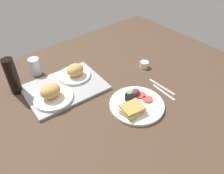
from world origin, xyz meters
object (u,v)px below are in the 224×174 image
Objects in this scene: espresso_cup at (144,64)px; fork at (164,92)px; plate_with_salad at (135,104)px; bread_plate_near at (52,94)px; bread_plate_far at (75,72)px; serving_tray at (65,88)px; drinking_glass at (35,66)px; soda_bottle at (12,76)px; knife at (162,87)px.

fork is at bearing -111.45° from espresso_cup.
espresso_cup is (30.69, 23.13, 0.34)cm from plate_with_salad.
bread_plate_near is 46.07cm from plate_with_salad.
bread_plate_near is 22.53cm from bread_plate_far.
fork is at bearing -53.72° from bread_plate_far.
bread_plate_near is (-10.35, -4.56, 4.05)cm from serving_tray.
espresso_cup is at bearing 37.01° from plate_with_salad.
plate_with_salad is 1.75× the size of fork.
bread_plate_near is at bearing -156.21° from serving_tray.
drinking_glass is at bearing 82.28° from bread_plate_near.
soda_bottle reaches higher than knife.
bread_plate_near is at bearing 59.78° from fork.
soda_bottle reaches higher than plate_with_salad.
espresso_cup is at bearing -18.20° from fork.
bread_plate_near is 63.82cm from espresso_cup.
serving_tray is 4.06× the size of drinking_glass.
bread_plate_near is 1.11× the size of bread_plate_far.
knife is (35.39, -40.13, -4.48)cm from bread_plate_far.
bread_plate_far is at bearing 39.93° from knife.
plate_with_salad is at bearing -59.40° from serving_tray.
bread_plate_far is at bearing 23.78° from bread_plate_near.
soda_bottle is at bearing 51.75° from knife.
drinking_glass is (3.99, 29.39, 0.68)cm from bread_plate_near.
serving_tray is 54.55cm from espresso_cup.
bread_plate_far is at bearing -18.44° from soda_bottle.
drinking_glass is at bearing 114.58° from plate_with_salad.
drinking_glass reaches higher than serving_tray.
fork is 5.00cm from knife.
bread_plate_far is 26.26cm from drinking_glass.
fork and knife have the same top height.
bread_plate_far reaches higher than serving_tray.
knife is at bearing -37.96° from serving_tray.
drinking_glass is at bearing 29.53° from soda_bottle.
drinking_glass reaches higher than bread_plate_near.
soda_bottle is (-16.40, -9.29, 5.53)cm from drinking_glass.
fork is at bearing -33.47° from bread_plate_near.
plate_with_salad reaches higher than serving_tray.
knife is (56.01, -31.05, -4.60)cm from bread_plate_near.
plate_with_salad is at bearing -142.99° from espresso_cup.
drinking_glass reaches higher than espresso_cup.
bread_plate_far is 0.89× the size of soda_bottle.
serving_tray is at bearing 120.60° from plate_with_salad.
knife is at bearing -49.28° from drinking_glass.
drinking_glass reaches higher than plate_with_salad.
plate_with_salad reaches higher than espresso_cup.
bread_plate_far is at bearing 39.53° from fork.
knife is at bearing -36.78° from soda_bottle.
bread_plate_far is 1.04× the size of knife.
serving_tray is 57.90cm from knife.
bread_plate_near reaches higher than plate_with_salad.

